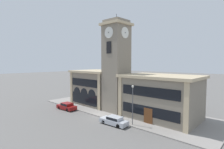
# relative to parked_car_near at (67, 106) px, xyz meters

# --- Properties ---
(ground_plane) EXTENTS (300.00, 300.00, 0.00)m
(ground_plane) POSITION_rel_parked_car_near_xyz_m (8.31, 1.10, -0.74)
(ground_plane) COLOR #605E5B
(sidewalk_kerb) EXTENTS (37.21, 12.79, 0.15)m
(sidewalk_kerb) POSITION_rel_parked_car_near_xyz_m (8.31, 7.50, -0.66)
(sidewalk_kerb) COLOR gray
(sidewalk_kerb) RESTS_ON ground_plane
(clock_tower) EXTENTS (4.85, 4.85, 18.96)m
(clock_tower) POSITION_rel_parked_car_near_xyz_m (8.31, 5.97, 8.19)
(clock_tower) COLOR gray
(clock_tower) RESTS_ON ground_plane
(town_hall_left_wing) EXTENTS (10.93, 8.70, 7.84)m
(town_hall_left_wing) POSITION_rel_parked_car_near_xyz_m (0.82, 7.86, 3.21)
(town_hall_left_wing) COLOR gray
(town_hall_left_wing) RESTS_ON ground_plane
(town_hall_right_wing) EXTENTS (12.93, 8.70, 7.53)m
(town_hall_right_wing) POSITION_rel_parked_car_near_xyz_m (16.80, 7.87, 3.05)
(town_hall_right_wing) COLOR gray
(town_hall_right_wing) RESTS_ON ground_plane
(parked_car_near) EXTENTS (4.59, 2.14, 1.42)m
(parked_car_near) POSITION_rel_parked_car_near_xyz_m (0.00, 0.00, 0.00)
(parked_car_near) COLOR maroon
(parked_car_near) RESTS_ON ground_plane
(parked_car_mid) EXTENTS (4.74, 1.98, 1.36)m
(parked_car_mid) POSITION_rel_parked_car_near_xyz_m (13.08, -0.00, -0.03)
(parked_car_mid) COLOR #B2B7C1
(parked_car_mid) RESTS_ON ground_plane
(street_lamp) EXTENTS (0.36, 0.36, 6.06)m
(street_lamp) POSITION_rel_parked_car_near_xyz_m (15.32, 1.75, 3.36)
(street_lamp) COLOR #4C4C51
(street_lamp) RESTS_ON sidewalk_kerb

